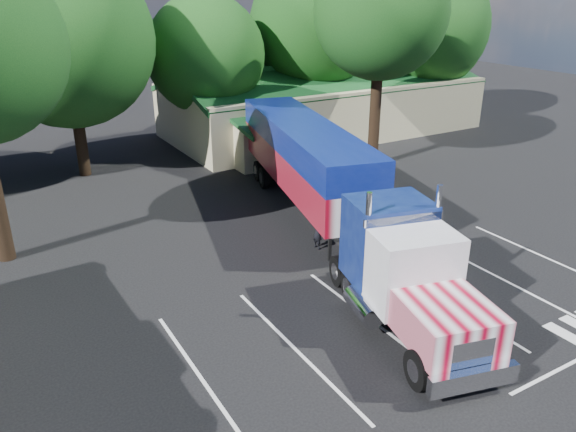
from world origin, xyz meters
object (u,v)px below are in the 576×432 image
woman (318,232)px  bicycle (370,213)px  semi_truck (324,177)px  silver_sedan (304,150)px

woman → bicycle: woman is taller
bicycle → woman: bearing=-163.1°
woman → semi_truck: bearing=-47.5°
semi_truck → woman: semi_truck is taller
semi_truck → woman: bearing=-117.0°
semi_truck → silver_sedan: semi_truck is taller
semi_truck → silver_sedan: size_ratio=5.98×
woman → silver_sedan: woman is taller
semi_truck → bicycle: semi_truck is taller
woman → silver_sedan: bearing=-35.9°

